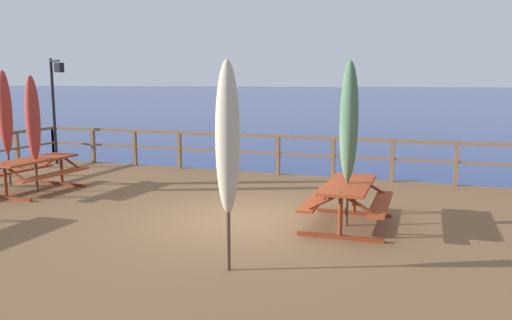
{
  "coord_description": "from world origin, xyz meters",
  "views": [
    {
      "loc": [
        3.31,
        -8.52,
        3.11
      ],
      "look_at": [
        0.0,
        0.71,
        1.6
      ],
      "focal_mm": 35.77,
      "sensor_mm": 36.0,
      "label": 1
    }
  ],
  "objects_px": {
    "picnic_table_front_right": "(35,168)",
    "patio_umbrella_short_back": "(228,139)",
    "picnic_table_mid_right": "(348,195)",
    "lamp_post_hooked": "(56,95)",
    "patio_umbrella_tall_back_right": "(349,122)",
    "patio_umbrella_short_mid": "(5,113)",
    "patio_umbrella_short_front": "(33,118)"
  },
  "relations": [
    {
      "from": "patio_umbrella_short_back",
      "to": "lamp_post_hooked",
      "type": "relative_size",
      "value": 0.87
    },
    {
      "from": "picnic_table_front_right",
      "to": "patio_umbrella_short_mid",
      "type": "relative_size",
      "value": 0.75
    },
    {
      "from": "patio_umbrella_tall_back_right",
      "to": "patio_umbrella_short_front",
      "type": "bearing_deg",
      "value": 177.01
    },
    {
      "from": "picnic_table_mid_right",
      "to": "lamp_post_hooked",
      "type": "bearing_deg",
      "value": 158.42
    },
    {
      "from": "patio_umbrella_short_mid",
      "to": "picnic_table_mid_right",
      "type": "bearing_deg",
      "value": -5.03
    },
    {
      "from": "picnic_table_front_right",
      "to": "lamp_post_hooked",
      "type": "bearing_deg",
      "value": 123.42
    },
    {
      "from": "patio_umbrella_short_back",
      "to": "patio_umbrella_short_front",
      "type": "bearing_deg",
      "value": 153.17
    },
    {
      "from": "picnic_table_front_right",
      "to": "patio_umbrella_short_back",
      "type": "bearing_deg",
      "value": -26.73
    },
    {
      "from": "patio_umbrella_tall_back_right",
      "to": "patio_umbrella_short_mid",
      "type": "distance_m",
      "value": 8.37
    },
    {
      "from": "patio_umbrella_short_mid",
      "to": "patio_umbrella_short_back",
      "type": "relative_size",
      "value": 1.0
    },
    {
      "from": "patio_umbrella_short_front",
      "to": "patio_umbrella_tall_back_right",
      "type": "bearing_deg",
      "value": -2.99
    },
    {
      "from": "patio_umbrella_short_front",
      "to": "patio_umbrella_short_back",
      "type": "bearing_deg",
      "value": -26.83
    },
    {
      "from": "picnic_table_mid_right",
      "to": "patio_umbrella_short_back",
      "type": "xyz_separation_m",
      "value": [
        -1.14,
        -2.68,
        1.22
      ]
    },
    {
      "from": "lamp_post_hooked",
      "to": "picnic_table_mid_right",
      "type": "bearing_deg",
      "value": -21.58
    },
    {
      "from": "patio_umbrella_tall_back_right",
      "to": "patio_umbrella_short_back",
      "type": "bearing_deg",
      "value": -112.54
    },
    {
      "from": "picnic_table_front_right",
      "to": "patio_umbrella_short_back",
      "type": "height_order",
      "value": "patio_umbrella_short_back"
    },
    {
      "from": "picnic_table_mid_right",
      "to": "lamp_post_hooked",
      "type": "distance_m",
      "value": 10.29
    },
    {
      "from": "patio_umbrella_short_back",
      "to": "lamp_post_hooked",
      "type": "height_order",
      "value": "lamp_post_hooked"
    },
    {
      "from": "patio_umbrella_short_mid",
      "to": "patio_umbrella_short_front",
      "type": "bearing_deg",
      "value": -16.84
    },
    {
      "from": "picnic_table_mid_right",
      "to": "patio_umbrella_tall_back_right",
      "type": "xyz_separation_m",
      "value": [
        -0.02,
        0.01,
        1.26
      ]
    },
    {
      "from": "patio_umbrella_tall_back_right",
      "to": "patio_umbrella_short_mid",
      "type": "relative_size",
      "value": 1.03
    },
    {
      "from": "picnic_table_mid_right",
      "to": "patio_umbrella_short_front",
      "type": "distance_m",
      "value": 7.31
    },
    {
      "from": "patio_umbrella_short_mid",
      "to": "patio_umbrella_tall_back_right",
      "type": "bearing_deg",
      "value": -4.97
    },
    {
      "from": "picnic_table_front_right",
      "to": "patio_umbrella_short_back",
      "type": "relative_size",
      "value": 0.74
    },
    {
      "from": "patio_umbrella_tall_back_right",
      "to": "picnic_table_mid_right",
      "type": "bearing_deg",
      "value": -25.8
    },
    {
      "from": "picnic_table_front_right",
      "to": "patio_umbrella_short_mid",
      "type": "bearing_deg",
      "value": 162.89
    },
    {
      "from": "patio_umbrella_short_front",
      "to": "lamp_post_hooked",
      "type": "distance_m",
      "value": 4.06
    },
    {
      "from": "patio_umbrella_tall_back_right",
      "to": "lamp_post_hooked",
      "type": "distance_m",
      "value": 10.15
    },
    {
      "from": "patio_umbrella_short_front",
      "to": "patio_umbrella_short_back",
      "type": "distance_m",
      "value": 6.8
    },
    {
      "from": "patio_umbrella_short_back",
      "to": "picnic_table_front_right",
      "type": "bearing_deg",
      "value": 153.27
    },
    {
      "from": "patio_umbrella_tall_back_right",
      "to": "lamp_post_hooked",
      "type": "xyz_separation_m",
      "value": [
        -9.43,
        3.73,
        0.29
      ]
    },
    {
      "from": "picnic_table_mid_right",
      "to": "lamp_post_hooked",
      "type": "height_order",
      "value": "lamp_post_hooked"
    }
  ]
}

